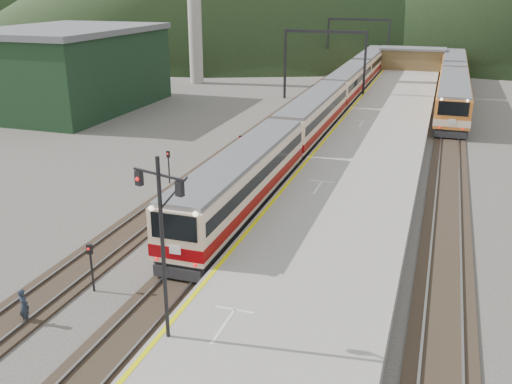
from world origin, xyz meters
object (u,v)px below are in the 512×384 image
(signal_mast, at_px, (162,231))
(main_train, at_px, (334,99))
(worker, at_px, (24,306))
(second_train, at_px, (453,80))

(signal_mast, bearing_deg, main_train, 92.96)
(signal_mast, bearing_deg, worker, 176.71)
(second_train, xyz_separation_m, worker, (-15.90, -56.00, -1.35))
(signal_mast, distance_m, worker, 7.86)
(worker, bearing_deg, second_train, -91.19)
(signal_mast, relative_size, worker, 4.40)
(main_train, xyz_separation_m, second_train, (11.50, 14.63, 0.25))
(second_train, bearing_deg, signal_mast, -99.41)
(second_train, bearing_deg, main_train, -128.16)
(main_train, xyz_separation_m, worker, (-4.40, -41.37, -1.10))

